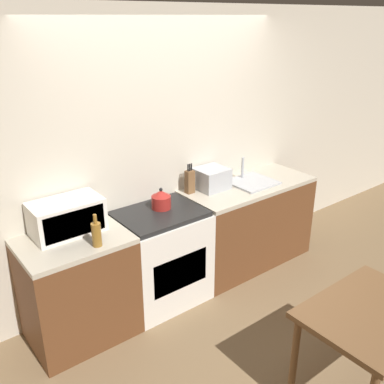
% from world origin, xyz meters
% --- Properties ---
extents(ground_plane, '(16.00, 16.00, 0.00)m').
position_xyz_m(ground_plane, '(0.00, 0.00, 0.00)').
color(ground_plane, brown).
extents(wall_back, '(10.00, 0.06, 2.60)m').
position_xyz_m(wall_back, '(0.00, 1.12, 1.30)').
color(wall_back, beige).
rests_on(wall_back, ground_plane).
extents(counter_left_run, '(0.83, 0.62, 0.90)m').
position_xyz_m(counter_left_run, '(-1.10, 0.78, 0.45)').
color(counter_left_run, brown).
rests_on(counter_left_run, ground_plane).
extents(counter_right_run, '(1.43, 0.62, 0.90)m').
position_xyz_m(counter_right_run, '(0.80, 0.78, 0.45)').
color(counter_right_run, brown).
rests_on(counter_right_run, ground_plane).
extents(stove_range, '(0.78, 0.62, 0.90)m').
position_xyz_m(stove_range, '(-0.30, 0.78, 0.45)').
color(stove_range, silver).
rests_on(stove_range, ground_plane).
extents(kettle, '(0.17, 0.17, 0.20)m').
position_xyz_m(kettle, '(-0.24, 0.84, 0.98)').
color(kettle, maroon).
rests_on(kettle, stove_range).
extents(microwave, '(0.55, 0.32, 0.27)m').
position_xyz_m(microwave, '(-1.08, 0.91, 1.04)').
color(microwave, silver).
rests_on(microwave, counter_left_run).
extents(bottle, '(0.07, 0.07, 0.26)m').
position_xyz_m(bottle, '(-0.99, 0.58, 1.00)').
color(bottle, olive).
rests_on(bottle, counter_left_run).
extents(knife_block, '(0.08, 0.07, 0.30)m').
position_xyz_m(knife_block, '(0.18, 0.97, 1.02)').
color(knife_block, brown).
rests_on(knife_block, counter_right_run).
extents(toaster_oven, '(0.30, 0.28, 0.21)m').
position_xyz_m(toaster_oven, '(0.42, 0.93, 1.00)').
color(toaster_oven, '#ADAFB5').
rests_on(toaster_oven, counter_right_run).
extents(sink_basin, '(0.45, 0.42, 0.24)m').
position_xyz_m(sink_basin, '(0.85, 0.79, 0.92)').
color(sink_basin, '#ADAFB5').
rests_on(sink_basin, counter_right_run).
extents(dining_table, '(0.91, 0.67, 0.73)m').
position_xyz_m(dining_table, '(0.15, -1.01, 0.63)').
color(dining_table, brown).
rests_on(dining_table, ground_plane).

